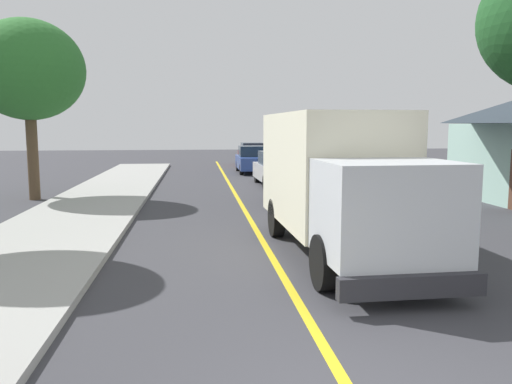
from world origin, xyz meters
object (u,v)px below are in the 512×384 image
at_px(parked_car_mid, 277,169).
at_px(stop_sign, 378,158).
at_px(parked_car_near, 309,183).
at_px(parked_car_furthest, 253,155).
at_px(street_tree_down_block, 28,70).
at_px(parked_car_far, 252,160).
at_px(box_truck, 339,177).

height_order(parked_car_mid, stop_sign, stop_sign).
xyz_separation_m(parked_car_near, stop_sign, (1.77, -2.29, 1.06)).
distance_m(parked_car_furthest, street_tree_down_block, 20.63).
height_order(stop_sign, street_tree_down_block, street_tree_down_block).
distance_m(parked_car_near, stop_sign, 3.09).
bearing_deg(stop_sign, parked_car_far, 98.78).
bearing_deg(parked_car_far, street_tree_down_block, -132.14).
bearing_deg(stop_sign, parked_car_near, 127.67).
xyz_separation_m(parked_car_near, parked_car_far, (-0.66, 13.46, 0.00)).
distance_m(parked_car_near, parked_car_furthest, 19.75).
relative_size(box_truck, parked_car_furthest, 1.64).
distance_m(box_truck, parked_car_far, 20.77).
xyz_separation_m(parked_car_mid, parked_car_furthest, (0.26, 13.35, 0.00)).
bearing_deg(parked_car_furthest, parked_car_near, -90.15).
bearing_deg(box_truck, parked_car_furthest, 87.89).
bearing_deg(parked_car_near, parked_car_mid, 91.81).
xyz_separation_m(parked_car_mid, stop_sign, (1.97, -8.69, 1.06)).
relative_size(parked_car_furthest, stop_sign, 1.67).
bearing_deg(stop_sign, street_tree_down_block, 158.47).
xyz_separation_m(box_truck, street_tree_down_block, (-9.58, 9.84, 3.26)).
xyz_separation_m(parked_car_near, parked_car_mid, (-0.20, 6.40, 0.00)).
bearing_deg(parked_car_far, stop_sign, -81.22).
distance_m(parked_car_far, parked_car_furthest, 6.33).
xyz_separation_m(stop_sign, street_tree_down_block, (-12.29, 4.85, 3.17)).
height_order(parked_car_far, stop_sign, stop_sign).
bearing_deg(street_tree_down_block, parked_car_furthest, 58.40).
relative_size(parked_car_mid, parked_car_furthest, 1.00).
height_order(parked_car_near, parked_car_mid, same).
height_order(box_truck, stop_sign, box_truck).
height_order(parked_car_furthest, stop_sign, stop_sign).
relative_size(parked_car_near, parked_car_furthest, 0.99).
xyz_separation_m(parked_car_furthest, street_tree_down_block, (-10.58, -17.19, 4.24)).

